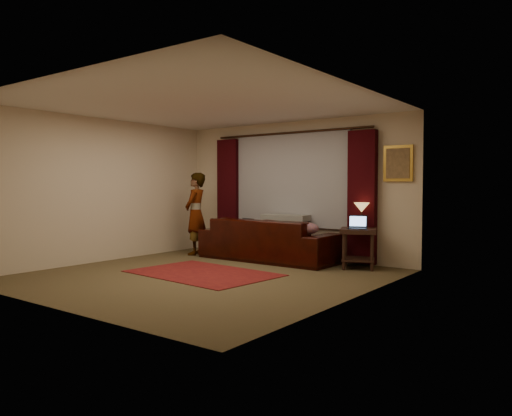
{
  "coord_description": "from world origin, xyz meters",
  "views": [
    {
      "loc": [
        5.15,
        -5.6,
        1.38
      ],
      "look_at": [
        0.1,
        1.2,
        1.0
      ],
      "focal_mm": 35.0,
      "sensor_mm": 36.0,
      "label": 1
    }
  ],
  "objects": [
    {
      "name": "sheer_curtain",
      "position": [
        0.0,
        2.44,
        1.5
      ],
      "size": [
        2.5,
        0.05,
        1.8
      ],
      "primitive_type": "cube",
      "color": "#929199",
      "rests_on": "wall_back"
    },
    {
      "name": "drape_right",
      "position": [
        1.5,
        2.39,
        1.18
      ],
      "size": [
        0.5,
        0.14,
        2.3
      ],
      "primitive_type": "cube",
      "color": "black",
      "rests_on": "floor"
    },
    {
      "name": "tiffany_lamp",
      "position": [
        1.57,
        2.21,
        0.88
      ],
      "size": [
        0.37,
        0.37,
        0.42
      ],
      "primitive_type": null,
      "rotation": [
        0.0,
        0.0,
        0.63
      ],
      "color": "#A08A49",
      "rests_on": "end_table"
    },
    {
      "name": "wall_left",
      "position": [
        -2.5,
        0.0,
        1.3
      ],
      "size": [
        0.02,
        5.0,
        2.6
      ],
      "primitive_type": "cube",
      "color": "beige",
      "rests_on": "ground"
    },
    {
      "name": "throw_blanket",
      "position": [
        0.04,
        2.2,
        1.07
      ],
      "size": [
        0.92,
        0.43,
        0.1
      ],
      "primitive_type": "cube",
      "rotation": [
        0.0,
        0.0,
        0.09
      ],
      "color": "gray",
      "rests_on": "sofa"
    },
    {
      "name": "laptop_table",
      "position": [
        1.62,
        1.94,
        0.78
      ],
      "size": [
        0.4,
        0.42,
        0.22
      ],
      "primitive_type": null,
      "rotation": [
        0.0,
        0.0,
        0.35
      ],
      "color": "black",
      "rests_on": "end_table"
    },
    {
      "name": "curtain_rod",
      "position": [
        0.0,
        2.39,
        2.38
      ],
      "size": [
        0.04,
        0.04,
        3.4
      ],
      "primitive_type": "cylinder",
      "color": "black",
      "rests_on": "wall_back"
    },
    {
      "name": "ceiling",
      "position": [
        0.0,
        0.0,
        2.6
      ],
      "size": [
        5.0,
        5.0,
        0.02
      ],
      "primitive_type": "cube",
      "color": "silver",
      "rests_on": "ground"
    },
    {
      "name": "area_rug",
      "position": [
        -0.16,
        0.15,
        0.01
      ],
      "size": [
        2.38,
        1.7,
        0.01
      ],
      "primitive_type": "cube",
      "rotation": [
        0.0,
        0.0,
        -0.09
      ],
      "color": "maroon",
      "rests_on": "floor"
    },
    {
      "name": "person",
      "position": [
        -1.74,
        1.66,
        0.82
      ],
      "size": [
        0.61,
        0.61,
        1.64
      ],
      "primitive_type": "imported",
      "rotation": [
        0.0,
        0.0,
        -1.23
      ],
      "color": "gray",
      "rests_on": "floor"
    },
    {
      "name": "drape_left",
      "position": [
        -1.5,
        2.39,
        1.18
      ],
      "size": [
        0.5,
        0.14,
        2.3
      ],
      "primitive_type": "cube",
      "color": "black",
      "rests_on": "floor"
    },
    {
      "name": "wall_back",
      "position": [
        0.0,
        2.5,
        1.3
      ],
      "size": [
        5.0,
        0.02,
        2.6
      ],
      "primitive_type": "cube",
      "color": "beige",
      "rests_on": "ground"
    },
    {
      "name": "clothing_pile",
      "position": [
        0.75,
        1.74,
        0.64
      ],
      "size": [
        0.52,
        0.41,
        0.21
      ],
      "primitive_type": "ellipsoid",
      "rotation": [
        0.0,
        0.0,
        0.05
      ],
      "color": "#835360",
      "rests_on": "sofa"
    },
    {
      "name": "wall_right",
      "position": [
        2.5,
        0.0,
        1.3
      ],
      "size": [
        0.02,
        5.0,
        2.6
      ],
      "primitive_type": "cube",
      "color": "beige",
      "rests_on": "ground"
    },
    {
      "name": "floor",
      "position": [
        0.0,
        0.0,
        -0.01
      ],
      "size": [
        5.0,
        5.0,
        0.01
      ],
      "primitive_type": "cube",
      "color": "brown",
      "rests_on": "ground"
    },
    {
      "name": "laptop_sofa",
      "position": [
        -0.56,
        1.68,
        0.65
      ],
      "size": [
        0.36,
        0.38,
        0.23
      ],
      "primitive_type": null,
      "rotation": [
        0.0,
        0.0,
        -0.16
      ],
      "color": "black",
      "rests_on": "sofa"
    },
    {
      "name": "end_table",
      "position": [
        1.59,
        2.05,
        0.34
      ],
      "size": [
        0.76,
        0.76,
        0.67
      ],
      "primitive_type": "cube",
      "rotation": [
        0.0,
        0.0,
        0.4
      ],
      "color": "black",
      "rests_on": "floor"
    },
    {
      "name": "picture_frame",
      "position": [
        2.1,
        2.47,
        1.75
      ],
      "size": [
        0.5,
        0.04,
        0.6
      ],
      "primitive_type": "cube",
      "color": "#B88A31",
      "rests_on": "wall_back"
    },
    {
      "name": "wall_front",
      "position": [
        0.0,
        -2.5,
        1.3
      ],
      "size": [
        5.0,
        0.02,
        2.6
      ],
      "primitive_type": "cube",
      "color": "beige",
      "rests_on": "ground"
    },
    {
      "name": "sofa",
      "position": [
        -0.13,
        1.92,
        0.53
      ],
      "size": [
        2.66,
        1.17,
        1.07
      ],
      "primitive_type": "imported",
      "rotation": [
        0.0,
        0.0,
        3.13
      ],
      "color": "black",
      "rests_on": "floor"
    }
  ]
}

